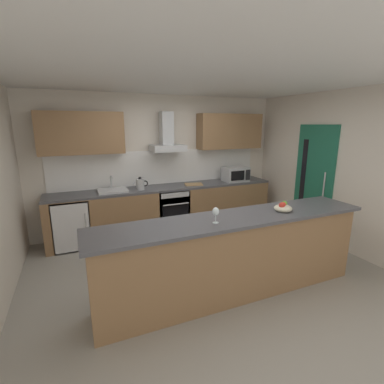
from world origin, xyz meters
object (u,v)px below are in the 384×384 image
object	(u,v)px
wine_glass	(216,212)
chopping_board	(194,184)
microwave	(235,174)
sink	(113,190)
fruit_bowl	(283,208)
refrigerator	(71,223)
range_hood	(167,139)
oven	(171,209)
kettle	(140,184)

from	to	relation	value
wine_glass	chopping_board	xyz separation A→B (m)	(0.76, 2.35, -0.22)
microwave	wine_glass	bearing A→B (deg)	-126.06
sink	fruit_bowl	world-z (taller)	sink
microwave	wine_glass	world-z (taller)	microwave
fruit_bowl	refrigerator	bearing A→B (deg)	136.84
microwave	chopping_board	bearing A→B (deg)	179.75
refrigerator	range_hood	world-z (taller)	range_hood
oven	range_hood	size ratio (longest dim) A/B	1.11
chopping_board	wine_glass	bearing A→B (deg)	-107.94
sink	kettle	size ratio (longest dim) A/B	1.73
range_hood	sink	bearing A→B (deg)	-173.64
wine_glass	microwave	bearing A→B (deg)	53.94
oven	fruit_bowl	world-z (taller)	fruit_bowl
microwave	range_hood	xyz separation A→B (m)	(-1.42, 0.16, 0.74)
microwave	range_hood	world-z (taller)	range_hood
microwave	range_hood	distance (m)	1.61
oven	sink	distance (m)	1.16
oven	range_hood	world-z (taller)	range_hood
refrigerator	kettle	xyz separation A→B (m)	(1.20, -0.03, 0.58)
oven	range_hood	bearing A→B (deg)	90.00
range_hood	kettle	bearing A→B (deg)	-164.26
microwave	kettle	distance (m)	2.00
oven	range_hood	distance (m)	1.33
refrigerator	sink	bearing A→B (deg)	1.10
microwave	wine_glass	size ratio (longest dim) A/B	2.81
oven	sink	size ratio (longest dim) A/B	1.60
kettle	range_hood	size ratio (longest dim) A/B	0.40
range_hood	wine_glass	distance (m)	2.60
sink	microwave	bearing A→B (deg)	-0.90
microwave	fruit_bowl	xyz separation A→B (m)	(-0.73, -2.29, -0.00)
microwave	sink	xyz separation A→B (m)	(-2.49, 0.04, -0.12)
sink	kettle	distance (m)	0.49
oven	kettle	distance (m)	0.80
oven	chopping_board	xyz separation A→B (m)	(0.48, -0.02, 0.45)
fruit_bowl	kettle	bearing A→B (deg)	119.06
sink	fruit_bowl	xyz separation A→B (m)	(1.75, -2.33, 0.12)
oven	microwave	size ratio (longest dim) A/B	1.60
refrigerator	chopping_board	bearing A→B (deg)	-0.53
microwave	oven	bearing A→B (deg)	178.88
kettle	range_hood	bearing A→B (deg)	15.74
oven	refrigerator	size ratio (longest dim) A/B	0.94
oven	chopping_board	size ratio (longest dim) A/B	2.35
refrigerator	microwave	xyz separation A→B (m)	(3.20, -0.03, 0.62)
microwave	fruit_bowl	world-z (taller)	microwave
wine_glass	chopping_board	bearing A→B (deg)	72.06
microwave	chopping_board	distance (m)	0.96
chopping_board	kettle	bearing A→B (deg)	-179.46
refrigerator	wine_glass	bearing A→B (deg)	-57.73
range_hood	chopping_board	distance (m)	1.01
range_hood	fruit_bowl	world-z (taller)	range_hood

